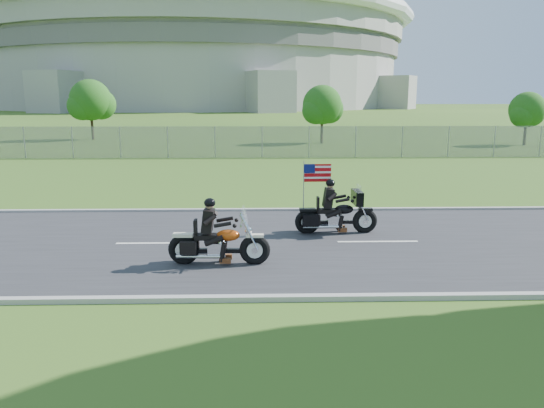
{
  "coord_description": "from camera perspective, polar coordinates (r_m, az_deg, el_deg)",
  "views": [
    {
      "loc": [
        0.75,
        -13.86,
        3.98
      ],
      "look_at": [
        1.11,
        0.0,
        1.11
      ],
      "focal_mm": 35.0,
      "sensor_mm": 36.0,
      "label": 1
    }
  ],
  "objects": [
    {
      "name": "ground",
      "position": [
        14.44,
        -4.42,
        -4.33
      ],
      "size": [
        420.0,
        420.0,
        0.0
      ],
      "primitive_type": "plane",
      "color": "#284816",
      "rests_on": "ground"
    },
    {
      "name": "fence",
      "position": [
        34.48,
        -11.16,
        6.53
      ],
      "size": [
        60.0,
        0.03,
        2.0
      ],
      "primitive_type": "cube",
      "color": "gray",
      "rests_on": "ground"
    },
    {
      "name": "stadium",
      "position": [
        185.39,
        -8.21,
        15.19
      ],
      "size": [
        140.4,
        140.4,
        29.2
      ],
      "color": "#A3A099",
      "rests_on": "ground"
    },
    {
      "name": "tree_fence_mid",
      "position": [
        50.11,
        -18.87,
        10.33
      ],
      "size": [
        3.96,
        3.69,
        5.3
      ],
      "color": "#382316",
      "rests_on": "ground"
    },
    {
      "name": "motorcycle_lead",
      "position": [
        12.6,
        -5.9,
        -4.31
      ],
      "size": [
        2.43,
        0.63,
        1.64
      ],
      "rotation": [
        0.0,
        0.0,
        -0.04
      ],
      "color": "black",
      "rests_on": "ground"
    },
    {
      "name": "road",
      "position": [
        14.44,
        -4.43,
        -4.25
      ],
      "size": [
        120.0,
        8.0,
        0.04
      ],
      "primitive_type": "cube",
      "color": "#28282B",
      "rests_on": "ground"
    },
    {
      "name": "motorcycle_follow",
      "position": [
        15.42,
        6.91,
        -1.22
      ],
      "size": [
        2.41,
        0.8,
        2.01
      ],
      "rotation": [
        0.0,
        0.0,
        0.03
      ],
      "color": "black",
      "rests_on": "ground"
    },
    {
      "name": "tree_fence_far",
      "position": [
        47.01,
        25.77,
        8.94
      ],
      "size": [
        3.08,
        2.87,
        4.2
      ],
      "color": "#382316",
      "rests_on": "ground"
    },
    {
      "name": "curb_north",
      "position": [
        18.36,
        -3.8,
        -0.68
      ],
      "size": [
        120.0,
        0.18,
        0.12
      ],
      "primitive_type": "cube",
      "color": "#9E9B93",
      "rests_on": "ground"
    },
    {
      "name": "curb_south",
      "position": [
        10.6,
        -5.53,
        -10.13
      ],
      "size": [
        120.0,
        0.18,
        0.12
      ],
      "primitive_type": "cube",
      "color": "#9E9B93",
      "rests_on": "ground"
    },
    {
      "name": "tree_fence_near",
      "position": [
        44.23,
        5.47,
        10.36
      ],
      "size": [
        3.52,
        3.28,
        4.75
      ],
      "color": "#382316",
      "rests_on": "ground"
    }
  ]
}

